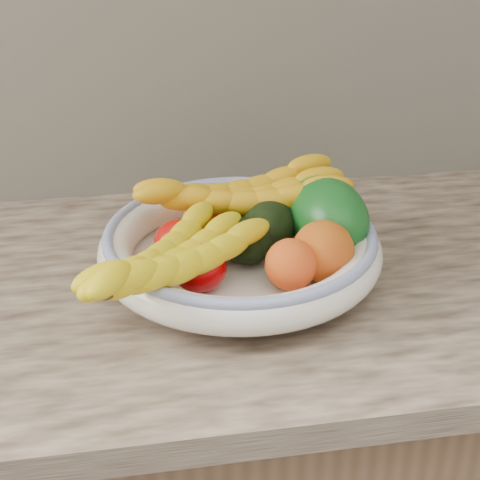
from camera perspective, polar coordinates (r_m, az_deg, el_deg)
name	(u,v)px	position (r m, az deg, el deg)	size (l,w,h in m)	color
fruit_bowl	(240,247)	(1.01, 0.00, -0.57)	(0.39, 0.39, 0.08)	white
clementine_back_left	(202,216)	(1.09, -2.93, 1.89)	(0.06, 0.06, 0.05)	#FF5D05
clementine_back_right	(246,214)	(1.09, 0.44, 2.01)	(0.05, 0.05, 0.05)	orange
clementine_back_mid	(233,224)	(1.07, -0.52, 1.29)	(0.05, 0.05, 0.05)	orange
tomato_left	(178,241)	(1.00, -4.83, -0.10)	(0.07, 0.07, 0.06)	#B00D09
tomato_near_left	(199,267)	(0.94, -3.19, -2.12)	(0.07, 0.07, 0.06)	#A10004
avocado_center	(242,240)	(1.00, 0.18, -0.03)	(0.06, 0.09, 0.06)	black
avocado_right	(269,225)	(1.04, 2.28, 1.15)	(0.07, 0.11, 0.07)	black
green_mango	(327,216)	(1.04, 6.74, 1.84)	(0.10, 0.16, 0.11)	#0E4E16
peach_front	(291,264)	(0.94, 3.97, -1.90)	(0.07, 0.07, 0.07)	orange
peach_right	(323,251)	(0.97, 6.46, -0.86)	(0.08, 0.08, 0.08)	orange
banana_bunch_back	(241,200)	(1.06, 0.09, 3.11)	(0.32, 0.12, 0.09)	gold
banana_bunch_front	(170,266)	(0.90, -5.48, -2.03)	(0.31, 0.12, 0.09)	yellow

